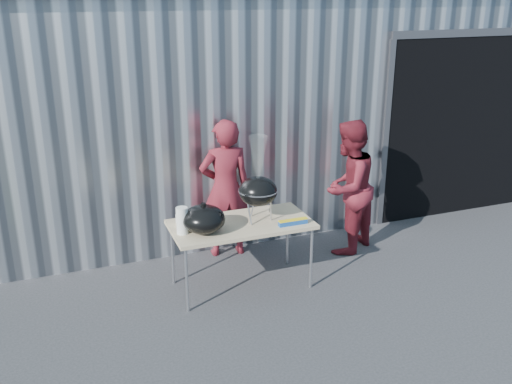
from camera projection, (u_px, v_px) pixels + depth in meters
name	position (u px, v px, depth m)	size (l,w,h in m)	color
ground	(295.00, 311.00, 5.80)	(80.00, 80.00, 0.00)	#2D2D2F
building	(233.00, 86.00, 9.63)	(8.20, 6.20, 3.10)	silver
folding_table	(241.00, 226.00, 6.08)	(1.50, 0.75, 0.75)	tan
kettle_grill	(258.00, 183.00, 5.99)	(0.42, 0.42, 0.93)	black
grill_lid	(204.00, 219.00, 5.79)	(0.44, 0.44, 0.32)	black
paper_towels	(182.00, 221.00, 5.76)	(0.12, 0.12, 0.28)	white
white_tub	(187.00, 220.00, 6.01)	(0.20, 0.15, 0.10)	white
foil_box	(293.00, 222.00, 6.00)	(0.32, 0.06, 0.06)	navy
person_cook	(225.00, 189.00, 6.81)	(0.62, 0.40, 1.69)	maroon
person_bystander	(348.00, 187.00, 6.91)	(0.80, 0.63, 1.65)	maroon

